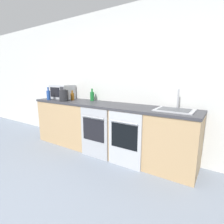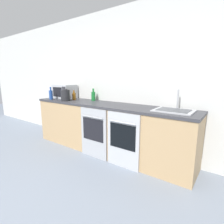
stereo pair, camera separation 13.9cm
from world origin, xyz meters
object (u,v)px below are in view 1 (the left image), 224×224
object	(u,v)px
sink	(175,110)
bottle_blue	(48,95)
oven_right	(124,140)
bottle_amber	(72,96)
microwave	(62,92)
oven_left	(94,133)
bottle_green	(92,96)
kettle	(64,96)

from	to	relation	value
sink	bottle_blue	bearing A→B (deg)	-174.73
oven_right	bottle_blue	bearing A→B (deg)	176.68
oven_right	bottle_amber	size ratio (longest dim) A/B	4.35
bottle_blue	microwave	bearing A→B (deg)	77.08
microwave	sink	bearing A→B (deg)	-1.93
oven_left	sink	xyz separation A→B (m)	(1.23, 0.34, 0.49)
bottle_green	bottle_blue	size ratio (longest dim) A/B	0.93
bottle_green	kettle	xyz separation A→B (m)	(-0.42, -0.36, 0.02)
bottle_amber	sink	world-z (taller)	sink
oven_left	sink	bearing A→B (deg)	15.59
oven_left	bottle_amber	size ratio (longest dim) A/B	4.35
bottle_blue	kettle	world-z (taller)	bottle_blue
oven_right	microwave	xyz separation A→B (m)	(-1.82, 0.42, 0.62)
sink	kettle	bearing A→B (deg)	-174.56
bottle_green	bottle_blue	world-z (taller)	bottle_blue
oven_right	bottle_amber	distance (m)	1.56
oven_left	microwave	distance (m)	1.44
microwave	bottle_blue	xyz separation A→B (m)	(-0.07, -0.32, -0.05)
oven_left	microwave	xyz separation A→B (m)	(-1.22, 0.42, 0.62)
bottle_green	bottle_blue	bearing A→B (deg)	-155.08
oven_left	bottle_amber	distance (m)	1.05
bottle_amber	oven_left	bearing A→B (deg)	-22.14
bottle_amber	bottle_blue	distance (m)	0.52
oven_left	kettle	bearing A→B (deg)	170.61
oven_right	sink	xyz separation A→B (m)	(0.63, 0.34, 0.49)
bottle_amber	sink	xyz separation A→B (m)	(2.05, 0.01, -0.06)
oven_right	microwave	size ratio (longest dim) A/B	1.77
oven_left	bottle_amber	bearing A→B (deg)	157.86
oven_left	bottle_blue	bearing A→B (deg)	175.16
oven_left	oven_right	distance (m)	0.60
oven_left	bottle_green	size ratio (longest dim) A/B	3.57
microwave	oven_left	bearing A→B (deg)	-19.15
bottle_amber	oven_right	bearing A→B (deg)	-13.30
bottle_blue	kettle	size ratio (longest dim) A/B	1.14
oven_right	bottle_amber	world-z (taller)	bottle_amber
bottle_blue	bottle_amber	bearing A→B (deg)	25.83
kettle	oven_left	bearing A→B (deg)	-9.39
bottle_green	kettle	distance (m)	0.56
oven_right	bottle_green	world-z (taller)	bottle_green
bottle_blue	oven_left	bearing A→B (deg)	-4.84
bottle_blue	oven_right	bearing A→B (deg)	-3.32
bottle_green	sink	xyz separation A→B (m)	(1.67, -0.16, -0.08)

